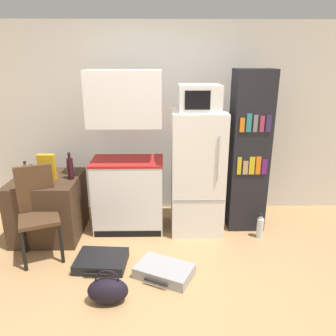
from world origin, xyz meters
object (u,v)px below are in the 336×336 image
bottle_wine_dark (70,168)px  chair (37,205)px  bottle_olive_oil (26,173)px  kitchen_hutch (127,161)px  microwave (199,98)px  refrigerator (197,173)px  bowl (31,170)px  bottle_amber_beer (32,172)px  bottle_clear_short (70,168)px  water_bottle_front (260,227)px  suitcase_large_flat (164,271)px  handbag (108,290)px  bookshelf (248,152)px  cereal_box (47,167)px  side_table (49,206)px  suitcase_small_flat (102,261)px

bottle_wine_dark → chair: size_ratio=0.32×
bottle_wine_dark → bottle_olive_oil: 0.49m
kitchen_hutch → microwave: 1.13m
refrigerator → bowl: refrigerator is taller
refrigerator → bottle_amber_beer: (-1.96, -0.09, 0.05)m
bottle_clear_short → bowl: bearing=170.6°
bottle_olive_oil → water_bottle_front: (2.71, -0.01, -0.70)m
bottle_clear_short → water_bottle_front: 2.41m
bottle_amber_beer → water_bottle_front: bearing=-3.3°
suitcase_large_flat → handbag: handbag is taller
refrigerator → bowl: (-2.06, 0.13, 0.00)m
bookshelf → cereal_box: bearing=-174.1°
bookshelf → bottle_amber_beer: (-2.59, -0.18, -0.18)m
bottle_olive_oil → suitcase_large_flat: size_ratio=0.38×
bowl → cereal_box: cereal_box is taller
chair → bowl: bearing=92.1°
cereal_box → handbag: bearing=-54.6°
bowl → kitchen_hutch: bearing=-4.5°
side_table → bottle_clear_short: (0.25, 0.15, 0.44)m
bottle_amber_beer → bottle_olive_oil: bearing=-91.0°
handbag → water_bottle_front: bearing=33.6°
suitcase_small_flat → suitcase_large_flat: bearing=-11.6°
bowl → handbag: 1.97m
kitchen_hutch → bowl: (-1.21, 0.09, -0.14)m
bowl → chair: 0.75m
suitcase_large_flat → refrigerator: bearing=93.2°
bottle_clear_short → water_bottle_front: bottle_clear_short is taller
side_table → water_bottle_front: size_ratio=2.55×
microwave → chair: (-1.75, -0.54, -1.06)m
cereal_box → suitcase_large_flat: 1.78m
bottle_clear_short → chair: (-0.21, -0.59, -0.22)m
kitchen_hutch → bottle_amber_beer: (-1.11, -0.12, -0.09)m
bottle_clear_short → chair: 0.66m
kitchen_hutch → suitcase_small_flat: kitchen_hutch is taller
side_table → bottle_olive_oil: 0.51m
side_table → chair: chair is taller
suitcase_large_flat → bottle_wine_dark: bearing=167.8°
bookshelf → chair: 2.50m
bottle_wine_dark → water_bottle_front: bearing=-2.6°
bookshelf → suitcase_large_flat: bearing=-134.0°
microwave → bottle_clear_short: bearing=178.4°
kitchen_hutch → bowl: 1.22m
chair → suitcase_small_flat: 0.91m
bottle_olive_oil → bottle_clear_short: bottle_olive_oil is taller
bottle_amber_beer → bottle_wine_dark: size_ratio=0.50×
bottle_amber_beer → suitcase_small_flat: bearing=-38.3°
bookshelf → bottle_wine_dark: (-2.11, -0.23, -0.12)m
side_table → suitcase_small_flat: side_table is taller
side_table → suitcase_large_flat: side_table is taller
bottle_olive_oil → bottle_wine_dark: bearing=10.7°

